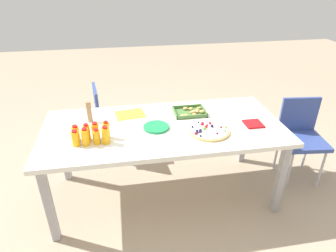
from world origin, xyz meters
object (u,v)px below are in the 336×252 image
chair_far_left (109,114)px  napkin_stack (253,124)px  party_table (164,132)px  juice_bottle_7 (106,130)px  paper_folder (130,114)px  juice_bottle_3 (106,135)px  juice_bottle_2 (97,137)px  juice_bottle_5 (87,132)px  snack_tray (191,112)px  cardboard_tube (89,112)px  juice_bottle_0 (75,138)px  juice_bottle_1 (85,137)px  plate_stack (156,127)px  juice_bottle_4 (76,134)px  chair_end (301,133)px  juice_bottle_6 (96,131)px  fruit_pizza (209,130)px

chair_far_left → napkin_stack: chair_far_left is taller
party_table → chair_far_left: chair_far_left is taller
juice_bottle_7 → paper_folder: (0.20, 0.39, -0.07)m
paper_folder → juice_bottle_7: bearing=-117.6°
paper_folder → party_table: bearing=-44.9°
party_table → juice_bottle_3: bearing=-157.3°
juice_bottle_2 → juice_bottle_7: size_ratio=0.88×
juice_bottle_5 → paper_folder: bearing=48.2°
napkin_stack → juice_bottle_5: bearing=-179.4°
snack_tray → paper_folder: 0.56m
juice_bottle_2 → cardboard_tube: size_ratio=0.68×
juice_bottle_0 → juice_bottle_3: 0.23m
napkin_stack → juice_bottle_1: bearing=-176.4°
plate_stack → paper_folder: bearing=124.2°
juice_bottle_0 → paper_folder: juice_bottle_0 is taller
cardboard_tube → juice_bottle_2: bearing=-79.1°
juice_bottle_2 → juice_bottle_4: bearing=156.3°
party_table → juice_bottle_0: 0.74m
juice_bottle_3 → plate_stack: size_ratio=0.68×
chair_end → juice_bottle_7: bearing=12.2°
juice_bottle_0 → juice_bottle_6: (0.15, 0.07, 0.01)m
party_table → juice_bottle_1: 0.68m
fruit_pizza → napkin_stack: size_ratio=2.28×
juice_bottle_2 → paper_folder: (0.28, 0.47, -0.06)m
juice_bottle_0 → plate_stack: 0.66m
juice_bottle_1 → juice_bottle_5: juice_bottle_1 is taller
chair_end → paper_folder: (-1.67, 0.20, 0.25)m
juice_bottle_3 → plate_stack: juice_bottle_3 is taller
party_table → juice_bottle_3: size_ratio=13.85×
cardboard_tube → paper_folder: (0.35, 0.08, -0.09)m
chair_end → juice_bottle_3: juice_bottle_3 is taller
juice_bottle_4 → napkin_stack: bearing=0.6°
juice_bottle_2 → juice_bottle_5: bearing=137.9°
chair_far_left → juice_bottle_7: juice_bottle_7 is taller
juice_bottle_2 → juice_bottle_7: juice_bottle_7 is taller
juice_bottle_2 → paper_folder: size_ratio=0.50×
snack_tray → napkin_stack: 0.57m
chair_end → juice_bottle_1: size_ratio=5.69×
juice_bottle_1 → fruit_pizza: 0.99m
juice_bottle_6 → napkin_stack: 1.33m
chair_end → juice_bottle_2: size_ratio=6.33×
juice_bottle_5 → juice_bottle_6: juice_bottle_6 is taller
juice_bottle_6 → napkin_stack: bearing=0.6°
juice_bottle_4 → snack_tray: size_ratio=0.47×
juice_bottle_3 → juice_bottle_5: juice_bottle_3 is taller
juice_bottle_0 → napkin_stack: (1.48, 0.08, -0.05)m
plate_stack → paper_folder: size_ratio=0.84×
juice_bottle_4 → juice_bottle_1: bearing=-43.3°
chair_end → party_table: bearing=9.3°
juice_bottle_2 → fruit_pizza: juice_bottle_2 is taller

